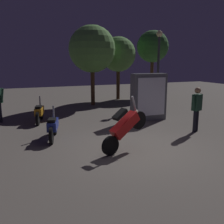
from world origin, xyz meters
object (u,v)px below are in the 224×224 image
(motorcycle_blue_parked_left, at_px, (53,127))
(person_bystander_far, at_px, (197,106))
(kiosk_billboard, at_px, (149,97))
(motorcycle_red_foreground, at_px, (125,127))
(streetlamp_far, at_px, (159,58))
(motorcycle_orange_parked_right, at_px, (39,112))

(motorcycle_blue_parked_left, bearing_deg, person_bystander_far, -86.64)
(kiosk_billboard, bearing_deg, motorcycle_red_foreground, 51.76)
(person_bystander_far, xyz_separation_m, kiosk_billboard, (-0.66, 2.39, 0.04))
(motorcycle_red_foreground, xyz_separation_m, motorcycle_blue_parked_left, (-1.77, 2.01, -0.31))
(motorcycle_red_foreground, relative_size, streetlamp_far, 0.37)
(motorcycle_blue_parked_left, height_order, person_bystander_far, person_bystander_far)
(person_bystander_far, bearing_deg, kiosk_billboard, -3.57)
(motorcycle_orange_parked_right, height_order, streetlamp_far, streetlamp_far)
(motorcycle_orange_parked_right, distance_m, streetlamp_far, 7.72)
(motorcycle_red_foreground, height_order, motorcycle_blue_parked_left, motorcycle_red_foreground)
(motorcycle_red_foreground, relative_size, motorcycle_orange_parked_right, 1.00)
(motorcycle_orange_parked_right, distance_m, person_bystander_far, 6.55)
(motorcycle_orange_parked_right, bearing_deg, kiosk_billboard, -92.64)
(kiosk_billboard, bearing_deg, person_bystander_far, 107.14)
(person_bystander_far, bearing_deg, motorcycle_orange_parked_right, 35.28)
(motorcycle_red_foreground, relative_size, motorcycle_blue_parked_left, 1.00)
(motorcycle_red_foreground, xyz_separation_m, streetlamp_far, (5.22, 6.44, 2.08))
(motorcycle_blue_parked_left, bearing_deg, kiosk_billboard, -58.69)
(motorcycle_blue_parked_left, distance_m, streetlamp_far, 8.61)
(streetlamp_far, bearing_deg, motorcycle_orange_parked_right, -166.19)
(motorcycle_orange_parked_right, height_order, kiosk_billboard, kiosk_billboard)
(motorcycle_orange_parked_right, bearing_deg, streetlamp_far, -61.84)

